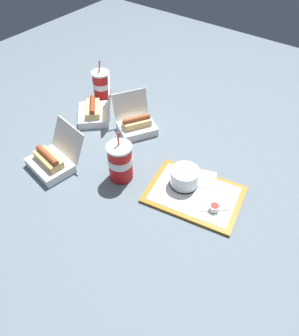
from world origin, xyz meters
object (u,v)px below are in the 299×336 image
food_tray (194,194)px  cake_container (184,177)px  clamshell_hotdog_back (52,161)px  ketchup_cup (214,207)px  soda_cup_center (102,85)px  soda_cup_back (120,162)px  clamshell_hotdog_left (95,111)px  clamshell_hotdog_right (136,124)px  plastic_fork (214,210)px

food_tray → cake_container: (0.06, -0.02, 0.04)m
cake_container → clamshell_hotdog_back: bearing=26.2°
ketchup_cup → soda_cup_center: bearing=-20.6°
cake_container → soda_cup_center: bearing=-21.8°
food_tray → ketchup_cup: size_ratio=10.30×
food_tray → soda_cup_center: size_ratio=1.96×
food_tray → soda_cup_back: bearing=17.7°
clamshell_hotdog_left → soda_cup_center: soda_cup_center is taller
cake_container → clamshell_hotdog_left: (0.61, -0.12, -0.01)m
clamshell_hotdog_back → clamshell_hotdog_right: (-0.13, -0.42, 0.00)m
cake_container → soda_cup_back: soda_cup_back is taller
cake_container → clamshell_hotdog_right: 0.42m
clamshell_hotdog_back → soda_cup_back: (-0.27, -0.14, 0.05)m
plastic_fork → ketchup_cup: bearing=-73.7°
plastic_fork → soda_cup_back: bearing=-31.2°
cake_container → clamshell_hotdog_right: size_ratio=0.50×
cake_container → soda_cup_back: bearing=25.7°
clamshell_hotdog_right → clamshell_hotdog_back: bearing=72.9°
ketchup_cup → clamshell_hotdog_right: (0.55, -0.21, 0.01)m
plastic_fork → clamshell_hotdog_right: clamshell_hotdog_right is taller
clamshell_hotdog_right → plastic_fork: bearing=159.0°
plastic_fork → cake_container: bearing=-56.1°
clamshell_hotdog_left → plastic_fork: bearing=167.8°
ketchup_cup → clamshell_hotdog_right: bearing=-20.9°
food_tray → clamshell_hotdog_left: 0.69m
ketchup_cup → clamshell_hotdog_left: (0.78, -0.17, 0.02)m
cake_container → clamshell_hotdog_back: size_ratio=0.50×
cake_container → clamshell_hotdog_back: 0.57m
food_tray → soda_cup_back: 0.33m
ketchup_cup → soda_cup_center: soda_cup_center is taller
plastic_fork → clamshell_hotdog_left: clamshell_hotdog_left is taller
soda_cup_back → ketchup_cup: bearing=-170.0°
clamshell_hotdog_back → soda_cup_center: size_ratio=1.13×
plastic_fork → clamshell_hotdog_back: (0.68, 0.21, 0.02)m
plastic_fork → clamshell_hotdog_back: 0.71m
ketchup_cup → clamshell_hotdog_left: clamshell_hotdog_left is taller
ketchup_cup → plastic_fork: 0.01m
plastic_fork → clamshell_hotdog_back: bearing=-24.0°
clamshell_hotdog_right → soda_cup_back: bearing=117.1°
food_tray → soda_cup_back: (0.30, 0.10, 0.08)m
plastic_fork → soda_cup_center: (0.89, -0.33, 0.06)m
plastic_fork → soda_cup_center: soda_cup_center is taller
plastic_fork → clamshell_hotdog_right: bearing=-61.9°
clamshell_hotdog_right → clamshell_hotdog_left: size_ratio=0.95×
ketchup_cup → soda_cup_back: soda_cup_back is taller
food_tray → soda_cup_center: 0.84m
food_tray → plastic_fork: plastic_fork is taller
soda_cup_back → soda_cup_center: bearing=-40.0°
clamshell_hotdog_right → ketchup_cup: bearing=159.1°
cake_container → soda_cup_back: size_ratio=0.52×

